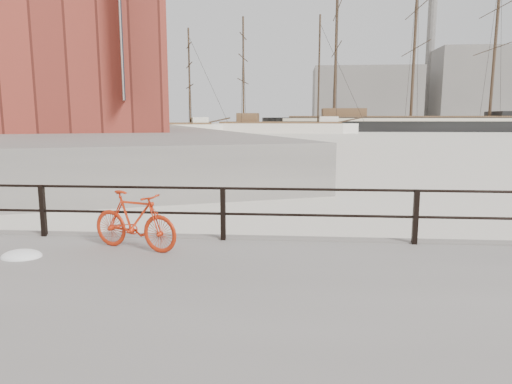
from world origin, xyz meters
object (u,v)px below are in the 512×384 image
(workboat_near, at_px, (17,149))
(bicycle, at_px, (134,221))
(schooner_mid, at_px, (280,133))
(workboat_far, at_px, (29,140))
(barque_black, at_px, (410,131))
(schooner_left, at_px, (158,134))

(workboat_near, bearing_deg, bicycle, -59.37)
(schooner_mid, height_order, workboat_far, schooner_mid)
(workboat_far, bearing_deg, bicycle, -70.00)
(barque_black, distance_m, workboat_near, 73.61)
(schooner_mid, xyz_separation_m, workboat_near, (-21.34, -44.69, 0.00))
(bicycle, xyz_separation_m, schooner_left, (-20.22, 69.07, -0.86))
(workboat_near, distance_m, workboat_far, 17.21)
(schooner_left, xyz_separation_m, workboat_far, (-8.71, -23.91, 0.00))
(bicycle, xyz_separation_m, barque_black, (25.97, 86.61, -0.86))
(barque_black, height_order, schooner_mid, barque_black)
(schooner_left, distance_m, workboat_far, 25.45)
(barque_black, xyz_separation_m, schooner_mid, (-25.59, -12.02, 0.00))
(workboat_far, bearing_deg, workboat_near, -75.04)
(bicycle, height_order, schooner_mid, schooner_mid)
(bicycle, bearing_deg, schooner_left, 125.29)
(bicycle, relative_size, barque_black, 0.03)
(schooner_left, bearing_deg, workboat_near, -109.73)
(bicycle, xyz_separation_m, workboat_near, (-20.96, 29.91, -0.86))
(schooner_mid, bearing_deg, workboat_near, -113.17)
(schooner_left, height_order, workboat_far, schooner_left)
(bicycle, distance_m, schooner_left, 71.97)
(barque_black, bearing_deg, workboat_far, -142.79)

